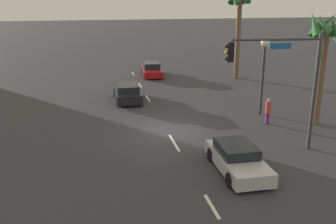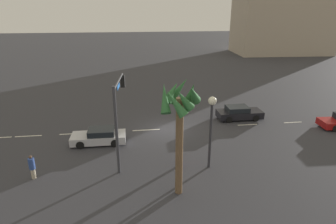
% 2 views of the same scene
% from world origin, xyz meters
% --- Properties ---
extents(ground_plane, '(220.00, 220.00, 0.00)m').
position_xyz_m(ground_plane, '(0.00, 0.00, 0.00)').
color(ground_plane, '#333338').
extents(lane_stripe_0, '(1.93, 0.14, 0.01)m').
position_xyz_m(lane_stripe_0, '(-18.00, 0.00, 0.01)').
color(lane_stripe_0, silver).
rests_on(lane_stripe_0, ground_plane).
extents(lane_stripe_1, '(1.81, 0.14, 0.01)m').
position_xyz_m(lane_stripe_1, '(-12.49, 0.00, 0.01)').
color(lane_stripe_1, silver).
rests_on(lane_stripe_1, ground_plane).
extents(lane_stripe_2, '(1.96, 0.14, 0.01)m').
position_xyz_m(lane_stripe_2, '(-7.87, 0.00, 0.01)').
color(lane_stripe_2, silver).
rests_on(lane_stripe_2, ground_plane).
extents(lane_stripe_3, '(2.50, 0.14, 0.01)m').
position_xyz_m(lane_stripe_3, '(1.82, 0.00, 0.01)').
color(lane_stripe_3, silver).
rests_on(lane_stripe_3, ground_plane).
extents(lane_stripe_4, '(1.81, 0.14, 0.01)m').
position_xyz_m(lane_stripe_4, '(8.58, 0.00, 0.01)').
color(lane_stripe_4, silver).
rests_on(lane_stripe_4, ground_plane).
extents(car_0, '(4.70, 2.10, 1.31)m').
position_xyz_m(car_0, '(-16.65, 1.76, 0.61)').
color(car_0, maroon).
rests_on(car_0, ground_plane).
extents(car_1, '(4.40, 1.98, 1.25)m').
position_xyz_m(car_1, '(5.79, 2.13, 0.59)').
color(car_1, '#B7B7BC').
rests_on(car_1, ground_plane).
extents(car_2, '(4.45, 1.99, 1.32)m').
position_xyz_m(car_2, '(-7.58, -1.64, 0.62)').
color(car_2, black).
rests_on(car_2, ground_plane).
extents(traffic_signal, '(0.70, 4.91, 6.06)m').
position_xyz_m(traffic_signal, '(3.90, 5.23, 4.12)').
color(traffic_signal, '#38383D').
rests_on(traffic_signal, ground_plane).
extents(streetlamp, '(0.56, 0.56, 5.18)m').
position_xyz_m(streetlamp, '(-2.18, 6.99, 3.71)').
color(streetlamp, '#2D2D33').
rests_on(streetlamp, ground_plane).
extents(pedestrian_0, '(0.41, 0.41, 1.66)m').
position_xyz_m(pedestrian_0, '(-0.19, 6.55, 0.88)').
color(pedestrian_0, '#59266B').
rests_on(pedestrian_0, ground_plane).
extents(palm_tree_0, '(2.35, 2.38, 7.03)m').
position_xyz_m(palm_tree_0, '(0.42, 9.60, 5.32)').
color(palm_tree_0, brown).
rests_on(palm_tree_0, ground_plane).
extents(palm_tree_1, '(2.46, 2.78, 8.84)m').
position_xyz_m(palm_tree_1, '(-13.83, 9.74, 6.48)').
color(palm_tree_1, brown).
rests_on(palm_tree_1, ground_plane).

